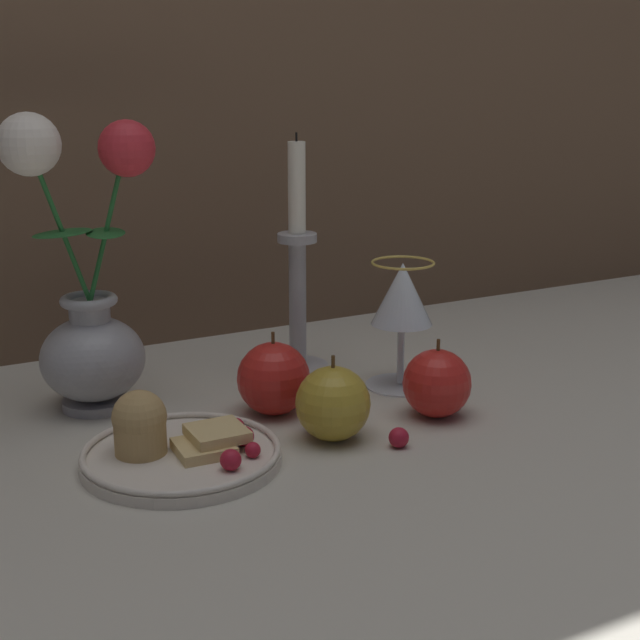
% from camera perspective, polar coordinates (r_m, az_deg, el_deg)
% --- Properties ---
extents(ground_plane, '(2.40, 2.40, 0.00)m').
position_cam_1_polar(ground_plane, '(0.95, -2.96, -5.97)').
color(ground_plane, '#B7B2A3').
rests_on(ground_plane, ground).
extents(vase, '(0.16, 0.11, 0.31)m').
position_cam_1_polar(vase, '(0.95, -14.62, 1.01)').
color(vase, '#A3A3A8').
rests_on(vase, ground_plane).
extents(plate_with_pastries, '(0.18, 0.18, 0.07)m').
position_cam_1_polar(plate_with_pastries, '(0.83, -9.29, -7.98)').
color(plate_with_pastries, silver).
rests_on(plate_with_pastries, ground_plane).
extents(wine_glass, '(0.08, 0.08, 0.15)m').
position_cam_1_polar(wine_glass, '(1.00, 5.27, 1.26)').
color(wine_glass, silver).
rests_on(wine_glass, ground_plane).
extents(candlestick, '(0.07, 0.07, 0.28)m').
position_cam_1_polar(candlestick, '(1.04, -1.45, 2.01)').
color(candlestick, '#A3A3A8').
rests_on(candlestick, ground_plane).
extents(apple_beside_vase, '(0.07, 0.07, 0.08)m').
position_cam_1_polar(apple_beside_vase, '(0.93, 7.49, -4.04)').
color(apple_beside_vase, red).
rests_on(apple_beside_vase, ground_plane).
extents(apple_near_glass, '(0.08, 0.08, 0.09)m').
position_cam_1_polar(apple_near_glass, '(0.93, -3.29, -3.77)').
color(apple_near_glass, red).
rests_on(apple_near_glass, ground_plane).
extents(apple_at_table_edge, '(0.07, 0.07, 0.09)m').
position_cam_1_polar(apple_at_table_edge, '(0.87, 0.83, -5.37)').
color(apple_at_table_edge, '#B2932D').
rests_on(apple_at_table_edge, ground_plane).
extents(berry_near_plate, '(0.02, 0.02, 0.02)m').
position_cam_1_polar(berry_near_plate, '(1.06, 7.91, -3.18)').
color(berry_near_plate, '#AD192D').
rests_on(berry_near_plate, ground_plane).
extents(berry_front_center, '(0.02, 0.02, 0.02)m').
position_cam_1_polar(berry_front_center, '(0.86, 5.06, -7.50)').
color(berry_front_center, '#AD192D').
rests_on(berry_front_center, ground_plane).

